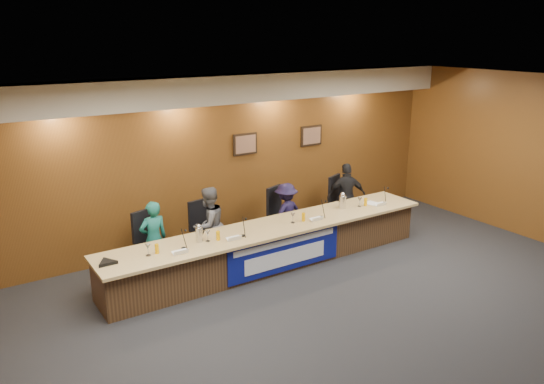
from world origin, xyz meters
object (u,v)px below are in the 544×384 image
Objects in this scene: carafe_left at (199,235)px; carafe_right at (342,202)px; panelist_c at (286,214)px; office_chair_d at (343,205)px; office_chair_c at (283,218)px; office_chair_a at (152,247)px; banner at (285,253)px; office_chair_b at (207,235)px; panelist_b at (209,225)px; panelist_d at (346,196)px; speakerphone at (107,262)px; panelist_a at (154,239)px; dais_body at (272,247)px.

carafe_left is 0.98× the size of carafe_right.
panelist_c is 2.49× the size of office_chair_d.
office_chair_a is at bearing 160.02° from office_chair_c.
office_chair_b is (-0.85, 1.24, 0.10)m from banner.
panelist_b is 5.86× the size of carafe_left.
office_chair_a and office_chair_c have the same top height.
panelist_d is 2.87× the size of office_chair_c.
panelist_b is 4.31× the size of speakerphone.
office_chair_a is 1.36m from speakerphone.
office_chair_c is at bearing 13.62° from speakerphone.
panelist_d is 5.21m from speakerphone.
banner is 2.24m from office_chair_a.
banner is 1.41m from panelist_c.
office_chair_d is at bearing 28.39° from banner.
carafe_left is at bearing -77.58° from office_chair_a.
panelist_d is 1.53m from office_chair_c.
panelist_d reaches higher than banner.
office_chair_c is (2.65, 0.10, -0.17)m from panelist_a.
office_chair_c is 2.00× the size of carafe_right.
office_chair_a is (0.00, 0.10, -0.17)m from panelist_a.
banner is 2.59m from panelist_d.
panelist_c is at bearing -19.54° from office_chair_a.
panelist_b reaches higher than office_chair_d.
panelist_d is 5.86× the size of carafe_left.
office_chair_a is 4.16m from office_chair_d.
office_chair_d is at bearing 48.34° from carafe_right.
panelist_d is (2.30, 1.14, 0.31)m from banner.
office_chair_b is 1.64m from office_chair_c.
office_chair_d is 5.23m from speakerphone.
office_chair_c is 2.36m from carafe_left.
carafe_left is (-3.68, -0.74, 0.18)m from panelist_d.
speakerphone is at bearing 35.78° from panelist_a.
panelist_a is at bearing 176.47° from office_chair_b.
carafe_right reaches higher than office_chair_b.
office_chair_b is 1.00× the size of office_chair_c.
dais_body is at bearing 176.38° from office_chair_d.
speakerphone is (-5.15, -0.78, 0.09)m from panelist_d.
panelist_a is at bearing 157.95° from office_chair_d.
speakerphone is (-3.64, -0.78, 0.18)m from panelist_c.
panelist_b is 2.87× the size of office_chair_c.
panelist_d is at bearing -18.75° from office_chair_a.
speakerphone is at bearing 0.57° from panelist_c.
panelist_d is at bearing 168.44° from panelist_c.
office_chair_c is 1.51m from office_chair_d.
office_chair_a is at bearing 155.91° from dais_body.
panelist_a is 3.53m from carafe_right.
panelist_a is 0.95× the size of panelist_b.
carafe_left is (-2.17, -0.74, 0.27)m from panelist_c.
panelist_d reaches higher than office_chair_a.
office_chair_a is 1.00× the size of office_chair_d.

